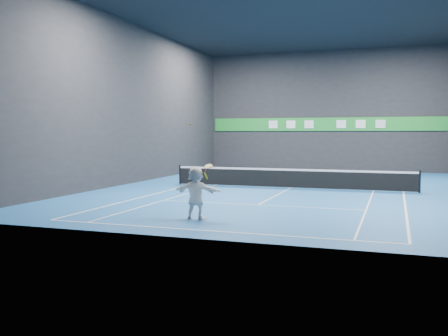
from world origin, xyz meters
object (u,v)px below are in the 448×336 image
(tennis_ball, at_px, (191,124))
(tennis_racket, at_px, (208,168))
(player, at_px, (196,193))
(tennis_net, at_px, (290,178))

(tennis_ball, relative_size, tennis_racket, 0.13)
(player, xyz_separation_m, tennis_racket, (0.41, 0.05, 0.82))
(player, xyz_separation_m, tennis_net, (1.09, 10.16, -0.33))
(tennis_ball, bearing_deg, tennis_racket, -14.64)
(tennis_racket, bearing_deg, tennis_net, 86.16)
(tennis_net, bearing_deg, tennis_racket, -93.84)
(player, bearing_deg, tennis_ball, -38.26)
(tennis_racket, bearing_deg, player, -173.34)
(tennis_ball, bearing_deg, player, -41.10)
(tennis_ball, height_order, tennis_net, tennis_ball)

